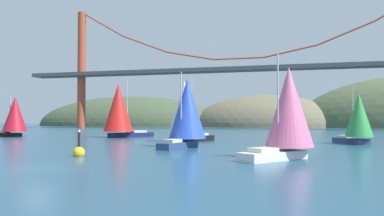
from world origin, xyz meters
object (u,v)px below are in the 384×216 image
object	(u,v)px
sailboat_pink_spinnaker	(288,111)
sailboat_blue_spinnaker	(187,110)
sailboat_white_mainsail	(185,110)
channel_buoy	(79,152)
sailboat_red_spinnaker	(119,109)
sailboat_crimson_sail	(15,115)
sailboat_green_sail	(358,118)

from	to	relation	value
sailboat_pink_spinnaker	sailboat_blue_spinnaker	bearing A→B (deg)	140.06
sailboat_white_mainsail	channel_buoy	xyz separation A→B (m)	(-3.68, -22.25, -4.32)
sailboat_blue_spinnaker	channel_buoy	world-z (taller)	sailboat_blue_spinnaker
sailboat_red_spinnaker	channel_buoy	xyz separation A→B (m)	(11.41, -31.49, -4.67)
sailboat_pink_spinnaker	sailboat_blue_spinnaker	distance (m)	15.62
sailboat_white_mainsail	sailboat_crimson_sail	world-z (taller)	sailboat_white_mainsail
sailboat_crimson_sail	sailboat_red_spinnaker	bearing A→B (deg)	7.82
channel_buoy	sailboat_blue_spinnaker	bearing A→B (deg)	62.60
sailboat_red_spinnaker	sailboat_blue_spinnaker	xyz separation A→B (m)	(18.04, -18.70, -0.64)
sailboat_white_mainsail	sailboat_pink_spinnaker	distance (m)	24.55
sailboat_red_spinnaker	sailboat_white_mainsail	bearing A→B (deg)	-31.47
sailboat_blue_spinnaker	channel_buoy	size ratio (longest dim) A/B	3.38
sailboat_crimson_sail	channel_buoy	distance (m)	42.75
sailboat_white_mainsail	sailboat_crimson_sail	bearing A→B (deg)	169.53
sailboat_white_mainsail	sailboat_red_spinnaker	bearing A→B (deg)	148.53
sailboat_red_spinnaker	channel_buoy	bearing A→B (deg)	-70.08
sailboat_red_spinnaker	channel_buoy	distance (m)	33.82
sailboat_red_spinnaker	sailboat_blue_spinnaker	bearing A→B (deg)	-46.02
sailboat_green_sail	sailboat_blue_spinnaker	bearing A→B (deg)	-152.23
sailboat_pink_spinnaker	channel_buoy	distance (m)	19.19
sailboat_pink_spinnaker	sailboat_crimson_sail	world-z (taller)	sailboat_pink_spinnaker
sailboat_crimson_sail	sailboat_green_sail	bearing A→B (deg)	-4.98
sailboat_green_sail	sailboat_pink_spinnaker	world-z (taller)	sailboat_pink_spinnaker
sailboat_blue_spinnaker	sailboat_crimson_sail	distance (m)	41.28
sailboat_blue_spinnaker	channel_buoy	xyz separation A→B (m)	(-6.63, -12.80, -4.03)
sailboat_green_sail	sailboat_pink_spinnaker	xyz separation A→B (m)	(-8.60, -20.86, 0.64)
sailboat_pink_spinnaker	channel_buoy	size ratio (longest dim) A/B	3.40
sailboat_pink_spinnaker	sailboat_crimson_sail	bearing A→B (deg)	152.57
sailboat_white_mainsail	sailboat_pink_spinnaker	xyz separation A→B (m)	(14.93, -19.49, -0.54)
sailboat_green_sail	channel_buoy	world-z (taller)	sailboat_green_sail
sailboat_white_mainsail	sailboat_pink_spinnaker	bearing A→B (deg)	-52.55
sailboat_green_sail	sailboat_red_spinnaker	bearing A→B (deg)	168.49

